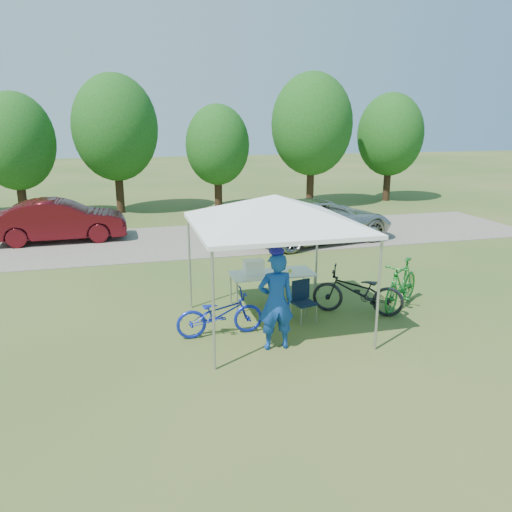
{
  "coord_description": "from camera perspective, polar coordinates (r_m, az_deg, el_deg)",
  "views": [
    {
      "loc": [
        -2.78,
        -9.1,
        4.11
      ],
      "look_at": [
        0.15,
        2.0,
        0.97
      ],
      "focal_mm": 35.0,
      "sensor_mm": 36.0,
      "label": 1
    }
  ],
  "objects": [
    {
      "name": "bike_dark",
      "position": [
        11.05,
        11.55,
        -4.01
      ],
      "size": [
        2.04,
        1.55,
        1.03
      ],
      "primitive_type": "imported",
      "rotation": [
        0.0,
        0.0,
        -2.08
      ],
      "color": "black",
      "rests_on": "ground"
    },
    {
      "name": "ice_cream_cup",
      "position": [
        11.32,
        3.91,
        -1.7
      ],
      "size": [
        0.08,
        0.08,
        0.06
      ],
      "primitive_type": "cylinder",
      "color": "gold",
      "rests_on": "folding_table"
    },
    {
      "name": "ground",
      "position": [
        10.37,
        2.04,
        -8.05
      ],
      "size": [
        100.0,
        100.0,
        0.0
      ],
      "primitive_type": "plane",
      "color": "#2D5119",
      "rests_on": "ground"
    },
    {
      "name": "bike_green",
      "position": [
        11.67,
        16.27,
        -3.11
      ],
      "size": [
        1.73,
        1.54,
        1.09
      ],
      "primitive_type": "imported",
      "rotation": [
        0.0,
        0.0,
        -0.89
      ],
      "color": "#197123",
      "rests_on": "ground"
    },
    {
      "name": "cyclist",
      "position": [
        9.11,
        2.29,
        -5.21
      ],
      "size": [
        0.68,
        0.46,
        1.84
      ],
      "primitive_type": "imported",
      "rotation": [
        0.0,
        0.0,
        3.12
      ],
      "color": "#123C94",
      "rests_on": "ground"
    },
    {
      "name": "sedan",
      "position": [
        18.58,
        -21.48,
        3.81
      ],
      "size": [
        4.45,
        1.66,
        1.45
      ],
      "primitive_type": "imported",
      "rotation": [
        0.0,
        0.0,
        1.6
      ],
      "color": "#4C0C12",
      "rests_on": "gravel_strip"
    },
    {
      "name": "cooler",
      "position": [
        11.1,
        -0.27,
        -1.29
      ],
      "size": [
        0.45,
        0.3,
        0.32
      ],
      "color": "white",
      "rests_on": "folding_table"
    },
    {
      "name": "folding_chair",
      "position": [
        10.59,
        5.32,
        -4.7
      ],
      "size": [
        0.53,
        0.55,
        0.85
      ],
      "rotation": [
        0.0,
        0.0,
        0.25
      ],
      "color": "black",
      "rests_on": "ground"
    },
    {
      "name": "folding_table",
      "position": [
        11.27,
        1.86,
        -2.14
      ],
      "size": [
        1.89,
        0.79,
        0.78
      ],
      "color": "white",
      "rests_on": "ground"
    },
    {
      "name": "treeline",
      "position": [
        23.29,
        -8.91,
        13.72
      ],
      "size": [
        24.89,
        4.28,
        6.3
      ],
      "color": "#382314",
      "rests_on": "ground"
    },
    {
      "name": "minivan",
      "position": [
        17.54,
        7.38,
        4.13
      ],
      "size": [
        5.62,
        3.43,
        1.45
      ],
      "primitive_type": "imported",
      "rotation": [
        0.0,
        0.0,
        1.78
      ],
      "color": "#B8BAB5",
      "rests_on": "gravel_strip"
    },
    {
      "name": "gravel_strip",
      "position": [
        17.81,
        -5.4,
        1.93
      ],
      "size": [
        24.0,
        5.0,
        0.02
      ],
      "primitive_type": "cube",
      "color": "gray",
      "rests_on": "ground"
    },
    {
      "name": "bike_blue",
      "position": [
        9.83,
        -4.15,
        -6.59
      ],
      "size": [
        1.73,
        0.64,
        0.9
      ],
      "primitive_type": "imported",
      "rotation": [
        0.0,
        0.0,
        1.59
      ],
      "color": "#1324AB",
      "rests_on": "ground"
    },
    {
      "name": "canopy",
      "position": [
        9.63,
        2.19,
        6.59
      ],
      "size": [
        4.53,
        4.53,
        3.0
      ],
      "color": "#A5A5AA",
      "rests_on": "ground"
    }
  ]
}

